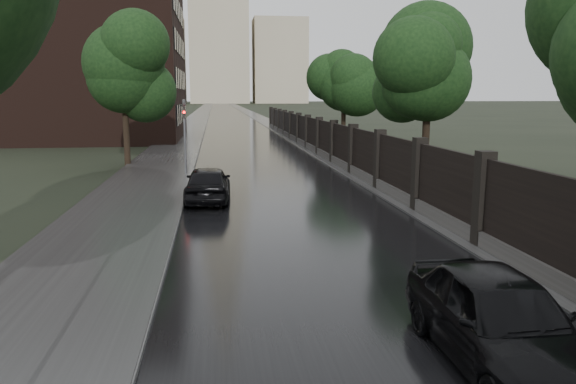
{
  "coord_description": "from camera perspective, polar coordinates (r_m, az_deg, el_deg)",
  "views": [
    {
      "loc": [
        -2.72,
        -4.45,
        4.2
      ],
      "look_at": [
        -0.72,
        11.06,
        1.5
      ],
      "focal_mm": 35.0,
      "sensor_mm": 36.0,
      "label": 1
    }
  ],
  "objects": [
    {
      "name": "tree_right_c",
      "position": [
        45.61,
        5.71,
        10.69
      ],
      "size": [
        4.08,
        4.08,
        7.01
      ],
      "color": "black",
      "rests_on": "ground"
    },
    {
      "name": "stalinist_tower",
      "position": [
        306.37,
        -7.06,
        16.13
      ],
      "size": [
        92.0,
        30.0,
        159.0
      ],
      "color": "tan",
      "rests_on": "ground"
    },
    {
      "name": "hatchback_left",
      "position": [
        22.52,
        -8.13,
        0.85
      ],
      "size": [
        1.92,
        4.39,
        1.47
      ],
      "primitive_type": "imported",
      "rotation": [
        0.0,
        0.0,
        3.1
      ],
      "color": "black",
      "rests_on": "ground"
    },
    {
      "name": "tree_right_b",
      "position": [
        28.36,
        14.05,
        11.02
      ],
      "size": [
        4.08,
        4.08,
        7.01
      ],
      "color": "black",
      "rests_on": "ground"
    },
    {
      "name": "traffic_light",
      "position": [
        29.54,
        -10.45,
        6.13
      ],
      "size": [
        0.16,
        0.32,
        4.0
      ],
      "color": "#59595E",
      "rests_on": "ground"
    },
    {
      "name": "brick_building",
      "position": [
        58.76,
        -23.17,
        14.69
      ],
      "size": [
        24.0,
        18.0,
        20.0
      ],
      "primitive_type": "cube",
      "color": "black",
      "rests_on": "ground"
    },
    {
      "name": "tree_left_far",
      "position": [
        34.86,
        -16.36,
        11.12
      ],
      "size": [
        4.25,
        4.25,
        7.39
      ],
      "color": "black",
      "rests_on": "ground"
    },
    {
      "name": "verge_right",
      "position": [
        194.66,
        -4.97,
        8.53
      ],
      "size": [
        3.0,
        420.0,
        0.08
      ],
      "primitive_type": "cube",
      "color": "#2D2D2D",
      "rests_on": "ground"
    },
    {
      "name": "road",
      "position": [
        194.51,
        -6.61,
        8.49
      ],
      "size": [
        8.0,
        420.0,
        0.02
      ],
      "primitive_type": "cube",
      "color": "black",
      "rests_on": "ground"
    },
    {
      "name": "fence_right",
      "position": [
        37.32,
        4.01,
        4.87
      ],
      "size": [
        0.45,
        75.72,
        2.7
      ],
      "color": "#383533",
      "rests_on": "ground"
    },
    {
      "name": "car_right_near",
      "position": [
        9.52,
        20.7,
        -11.97
      ],
      "size": [
        1.84,
        4.52,
        1.54
      ],
      "primitive_type": "imported",
      "rotation": [
        0.0,
        0.0,
        -0.0
      ],
      "color": "black",
      "rests_on": "ground"
    },
    {
      "name": "sidewalk_left",
      "position": [
        194.52,
        -8.4,
        8.47
      ],
      "size": [
        4.0,
        420.0,
        0.16
      ],
      "primitive_type": "cube",
      "color": "#2D2D2D",
      "rests_on": "ground"
    }
  ]
}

